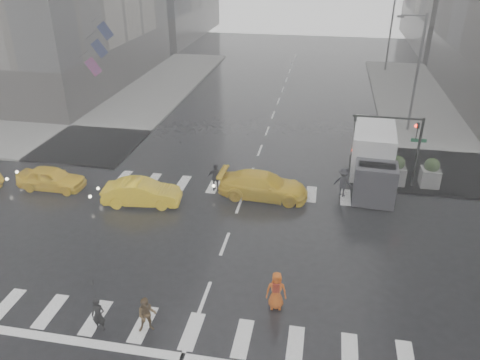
% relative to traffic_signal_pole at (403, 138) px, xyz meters
% --- Properties ---
extents(ground, '(120.00, 120.00, 0.00)m').
position_rel_traffic_signal_pole_xyz_m(ground, '(-9.01, -8.01, -3.22)').
color(ground, black).
rests_on(ground, ground).
extents(sidewalk_nw, '(35.00, 35.00, 0.15)m').
position_rel_traffic_signal_pole_xyz_m(sidewalk_nw, '(-28.51, 9.49, -3.14)').
color(sidewalk_nw, slate).
rests_on(sidewalk_nw, ground).
extents(road_markings, '(18.00, 48.00, 0.01)m').
position_rel_traffic_signal_pole_xyz_m(road_markings, '(-9.01, -8.01, -3.21)').
color(road_markings, silver).
rests_on(road_markings, ground).
extents(traffic_signal_pole, '(4.45, 0.42, 4.50)m').
position_rel_traffic_signal_pole_xyz_m(traffic_signal_pole, '(0.00, 0.00, 0.00)').
color(traffic_signal_pole, black).
rests_on(traffic_signal_pole, ground).
extents(street_lamp_near, '(2.15, 0.22, 9.00)m').
position_rel_traffic_signal_pole_xyz_m(street_lamp_near, '(1.86, 9.99, 1.73)').
color(street_lamp_near, '#59595B').
rests_on(street_lamp_near, ground).
extents(street_lamp_far, '(2.15, 0.22, 9.00)m').
position_rel_traffic_signal_pole_xyz_m(street_lamp_far, '(1.86, 29.99, 1.73)').
color(street_lamp_far, '#59595B').
rests_on(street_lamp_far, ground).
extents(planter_west, '(1.10, 1.10, 1.80)m').
position_rel_traffic_signal_pole_xyz_m(planter_west, '(-2.01, 0.19, -2.23)').
color(planter_west, slate).
rests_on(planter_west, ground).
extents(planter_mid, '(1.10, 1.10, 1.80)m').
position_rel_traffic_signal_pole_xyz_m(planter_mid, '(-0.01, 0.19, -2.23)').
color(planter_mid, slate).
rests_on(planter_mid, ground).
extents(planter_east, '(1.10, 1.10, 1.80)m').
position_rel_traffic_signal_pole_xyz_m(planter_east, '(1.99, 0.19, -2.23)').
color(planter_east, slate).
rests_on(planter_east, ground).
extents(flag_cluster, '(2.87, 3.06, 4.69)m').
position_rel_traffic_signal_pole_xyz_m(flag_cluster, '(-24.09, 10.49, 2.42)').
color(flag_cluster, '#59595B').
rests_on(flag_cluster, ground).
extents(pedestrian_black, '(1.01, 1.03, 2.43)m').
position_rel_traffic_signal_pole_xyz_m(pedestrian_black, '(-12.52, -14.56, -1.54)').
color(pedestrian_black, black).
rests_on(pedestrian_black, ground).
extents(pedestrian_brown, '(0.90, 0.80, 1.53)m').
position_rel_traffic_signal_pole_xyz_m(pedestrian_brown, '(-10.69, -14.24, -2.45)').
color(pedestrian_brown, '#443018').
rests_on(pedestrian_brown, ground).
extents(pedestrian_orange, '(0.89, 0.64, 1.71)m').
position_rel_traffic_signal_pole_xyz_m(pedestrian_orange, '(-5.98, -12.05, -2.36)').
color(pedestrian_orange, '#C74E0E').
rests_on(pedestrian_orange, ground).
extents(pedestrian_far_a, '(1.06, 0.67, 1.77)m').
position_rel_traffic_signal_pole_xyz_m(pedestrian_far_a, '(-10.71, -2.58, -2.33)').
color(pedestrian_far_a, black).
rests_on(pedestrian_far_a, ground).
extents(pedestrian_far_b, '(1.31, 1.05, 1.78)m').
position_rel_traffic_signal_pole_xyz_m(pedestrian_far_b, '(-3.20, -1.82, -2.33)').
color(pedestrian_far_b, black).
rests_on(pedestrian_far_b, ground).
extents(taxi_front, '(4.09, 1.65, 1.39)m').
position_rel_traffic_signal_pole_xyz_m(taxi_front, '(-20.60, -4.16, -2.52)').
color(taxi_front, yellow).
rests_on(taxi_front, ground).
extents(taxi_mid, '(4.57, 2.09, 1.45)m').
position_rel_traffic_signal_pole_xyz_m(taxi_mid, '(-14.51, -4.93, -2.49)').
color(taxi_mid, yellow).
rests_on(taxi_mid, ground).
extents(taxi_rear, '(4.69, 2.30, 1.52)m').
position_rel_traffic_signal_pole_xyz_m(taxi_rear, '(-7.81, -2.84, -2.46)').
color(taxi_rear, yellow).
rests_on(taxi_rear, ground).
extents(box_truck, '(2.41, 6.44, 3.42)m').
position_rel_traffic_signal_pole_xyz_m(box_truck, '(-1.51, -0.07, -1.39)').
color(box_truck, silver).
rests_on(box_truck, ground).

